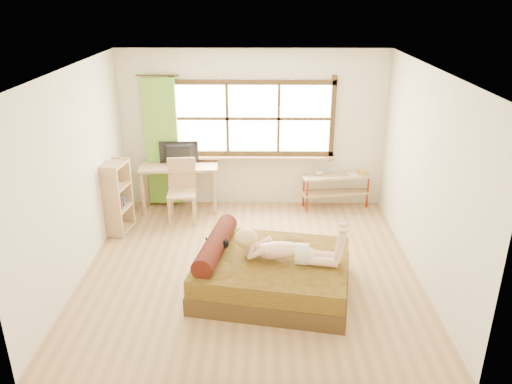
{
  "coord_description": "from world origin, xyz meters",
  "views": [
    {
      "loc": [
        0.14,
        -6.02,
        3.59
      ],
      "look_at": [
        0.07,
        0.2,
        1.04
      ],
      "focal_mm": 35.0,
      "sensor_mm": 36.0,
      "label": 1
    }
  ],
  "objects_px": {
    "bed": "(269,272)",
    "woman": "(286,240)",
    "desk": "(179,171)",
    "pipe_shelf": "(337,184)",
    "chair": "(182,186)",
    "bookshelf": "(118,197)",
    "kitten": "(216,246)"
  },
  "relations": [
    {
      "from": "bed",
      "to": "pipe_shelf",
      "type": "xyz_separation_m",
      "value": [
        1.21,
        2.63,
        0.18
      ]
    },
    {
      "from": "desk",
      "to": "pipe_shelf",
      "type": "bearing_deg",
      "value": -1.81
    },
    {
      "from": "pipe_shelf",
      "to": "woman",
      "type": "bearing_deg",
      "value": -120.42
    },
    {
      "from": "bed",
      "to": "desk",
      "type": "xyz_separation_m",
      "value": [
        -1.5,
        2.51,
        0.45
      ]
    },
    {
      "from": "bookshelf",
      "to": "pipe_shelf",
      "type": "bearing_deg",
      "value": 24.5
    },
    {
      "from": "desk",
      "to": "chair",
      "type": "relative_size",
      "value": 1.32
    },
    {
      "from": "woman",
      "to": "chair",
      "type": "relative_size",
      "value": 1.29
    },
    {
      "from": "kitten",
      "to": "chair",
      "type": "distance_m",
      "value": 2.19
    },
    {
      "from": "bookshelf",
      "to": "kitten",
      "type": "bearing_deg",
      "value": -34.26
    },
    {
      "from": "woman",
      "to": "bookshelf",
      "type": "height_order",
      "value": "bookshelf"
    },
    {
      "from": "bed",
      "to": "pipe_shelf",
      "type": "height_order",
      "value": "bed"
    },
    {
      "from": "chair",
      "to": "bookshelf",
      "type": "relative_size",
      "value": 0.89
    },
    {
      "from": "woman",
      "to": "pipe_shelf",
      "type": "bearing_deg",
      "value": 79.47
    },
    {
      "from": "bed",
      "to": "bookshelf",
      "type": "xyz_separation_m",
      "value": [
        -2.33,
        1.63,
        0.33
      ]
    },
    {
      "from": "bed",
      "to": "pipe_shelf",
      "type": "distance_m",
      "value": 2.9
    },
    {
      "from": "desk",
      "to": "pipe_shelf",
      "type": "xyz_separation_m",
      "value": [
        2.71,
        0.12,
        -0.27
      ]
    },
    {
      "from": "kitten",
      "to": "desk",
      "type": "relative_size",
      "value": 0.21
    },
    {
      "from": "chair",
      "to": "bookshelf",
      "type": "xyz_separation_m",
      "value": [
        -0.92,
        -0.52,
        0.01
      ]
    },
    {
      "from": "woman",
      "to": "desk",
      "type": "relative_size",
      "value": 0.98
    },
    {
      "from": "woman",
      "to": "chair",
      "type": "distance_m",
      "value": 2.74
    },
    {
      "from": "chair",
      "to": "woman",
      "type": "bearing_deg",
      "value": -58.41
    },
    {
      "from": "bed",
      "to": "kitten",
      "type": "xyz_separation_m",
      "value": [
        -0.67,
        0.09,
        0.33
      ]
    },
    {
      "from": "woman",
      "to": "bookshelf",
      "type": "distance_m",
      "value": 3.04
    },
    {
      "from": "kitten",
      "to": "desk",
      "type": "height_order",
      "value": "desk"
    },
    {
      "from": "bed",
      "to": "woman",
      "type": "bearing_deg",
      "value": -6.41
    },
    {
      "from": "woman",
      "to": "bookshelf",
      "type": "xyz_separation_m",
      "value": [
        -2.52,
        1.69,
        -0.17
      ]
    },
    {
      "from": "woman",
      "to": "pipe_shelf",
      "type": "xyz_separation_m",
      "value": [
        1.02,
        2.69,
        -0.32
      ]
    },
    {
      "from": "woman",
      "to": "desk",
      "type": "xyz_separation_m",
      "value": [
        -1.7,
        2.57,
        -0.04
      ]
    },
    {
      "from": "desk",
      "to": "kitten",
      "type": "bearing_deg",
      "value": -75.47
    },
    {
      "from": "kitten",
      "to": "desk",
      "type": "bearing_deg",
      "value": 119.05
    },
    {
      "from": "chair",
      "to": "pipe_shelf",
      "type": "relative_size",
      "value": 0.84
    },
    {
      "from": "bed",
      "to": "kitten",
      "type": "distance_m",
      "value": 0.76
    }
  ]
}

